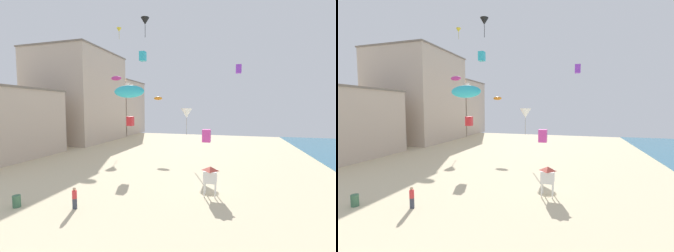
% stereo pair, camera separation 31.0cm
% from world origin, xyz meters
% --- Properties ---
extents(boardwalk_hotel_mid, '(16.15, 17.47, 20.23)m').
position_xyz_m(boardwalk_hotel_mid, '(-25.78, 40.69, 10.12)').
color(boardwalk_hotel_mid, '#C6B29E').
rests_on(boardwalk_hotel_mid, ground).
extents(boardwalk_hotel_far, '(14.89, 12.91, 15.48)m').
position_xyz_m(boardwalk_hotel_far, '(-25.78, 57.40, 7.74)').
color(boardwalk_hotel_far, '#C6B29E').
rests_on(boardwalk_hotel_far, ground).
extents(kite_flyer, '(0.34, 0.34, 1.64)m').
position_xyz_m(kite_flyer, '(-2.14, 9.62, 0.92)').
color(kite_flyer, '#383D4C').
rests_on(kite_flyer, ground).
extents(lifeguard_stand, '(1.10, 1.10, 2.55)m').
position_xyz_m(lifeguard_stand, '(7.29, 15.00, 1.84)').
color(lifeguard_stand, white).
rests_on(lifeguard_stand, ground).
extents(beach_trash_bin, '(0.56, 0.56, 0.90)m').
position_xyz_m(beach_trash_bin, '(-6.58, 8.66, 0.45)').
color(beach_trash_bin, '#3D6B4C').
rests_on(beach_trash_bin, ground).
extents(kite_red_box, '(0.78, 0.78, 1.23)m').
position_xyz_m(kite_red_box, '(-4.08, 23.24, 5.79)').
color(kite_red_box, red).
extents(kite_white_delta, '(1.36, 1.36, 3.09)m').
position_xyz_m(kite_white_delta, '(-12.69, 39.67, 12.27)').
color(kite_white_delta, white).
extents(kite_magenta_box, '(0.52, 0.52, 0.82)m').
position_xyz_m(kite_magenta_box, '(7.41, 10.62, 5.69)').
color(kite_magenta_box, '#DB3D9E').
extents(kite_cyan_parafoil, '(2.38, 0.66, 0.93)m').
position_xyz_m(kite_cyan_parafoil, '(1.65, 11.20, 8.71)').
color(kite_cyan_parafoil, '#2DB7CC').
extents(kite_black_delta, '(1.39, 1.39, 3.15)m').
position_xyz_m(kite_black_delta, '(-5.20, 31.56, 21.80)').
color(kite_black_delta, black).
extents(kite_magenta_parafoil, '(2.23, 0.62, 0.87)m').
position_xyz_m(kite_magenta_parafoil, '(-13.22, 36.13, 13.41)').
color(kite_magenta_parafoil, '#DB3D9E').
extents(kite_orange_parafoil, '(1.64, 0.46, 0.64)m').
position_xyz_m(kite_orange_parafoil, '(-4.59, 36.33, 9.39)').
color(kite_orange_parafoil, orange).
extents(kite_white_delta_2, '(1.64, 1.64, 3.72)m').
position_xyz_m(kite_white_delta_2, '(2.74, 27.19, 6.81)').
color(kite_white_delta_2, white).
extents(kite_cyan_box, '(0.85, 0.85, 1.34)m').
position_xyz_m(kite_cyan_box, '(-3.83, 27.13, 15.09)').
color(kite_cyan_box, '#2DB7CC').
extents(kite_purple_box, '(0.74, 0.74, 1.16)m').
position_xyz_m(kite_purple_box, '(9.64, 28.44, 12.84)').
color(kite_purple_box, purple).
extents(kite_yellow_delta, '(0.89, 0.89, 2.01)m').
position_xyz_m(kite_yellow_delta, '(-11.25, 33.93, 21.75)').
color(kite_yellow_delta, yellow).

